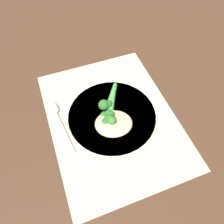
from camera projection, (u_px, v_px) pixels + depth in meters
ground_plane at (112, 118)px, 0.62m from camera, size 3.00×3.00×0.00m
placemat at (112, 118)px, 0.62m from camera, size 0.46×0.35×0.00m
plate at (112, 116)px, 0.61m from camera, size 0.25×0.25×0.01m
chicken_fillet at (114, 124)px, 0.58m from camera, size 0.11×0.12×0.02m
pesto_dollop_primary at (112, 121)px, 0.57m from camera, size 0.02×0.02×0.02m
broccoli_stalk_front at (110, 118)px, 0.59m from camera, size 0.12×0.08×0.03m
broccoli_stalk_right at (109, 111)px, 0.60m from camera, size 0.11×0.08×0.03m
broccoli_stalk_rear at (107, 102)px, 0.62m from camera, size 0.09×0.08×0.03m
knife at (158, 98)px, 0.66m from camera, size 0.19×0.04×0.01m
spoon at (55, 115)px, 0.62m from camera, size 0.19×0.05×0.01m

